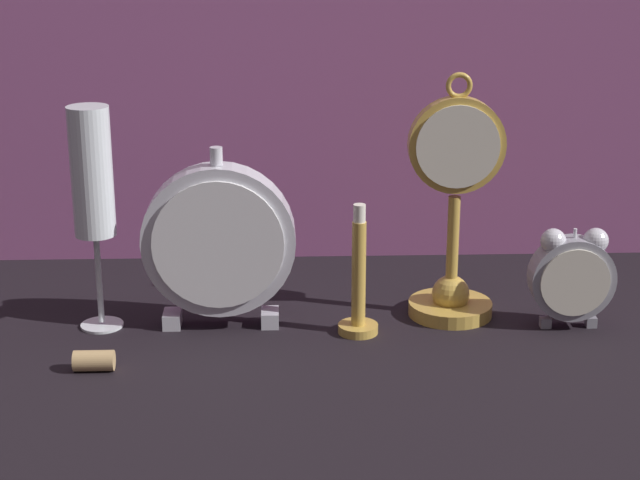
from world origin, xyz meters
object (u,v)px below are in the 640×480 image
at_px(pocket_watch_on_stand, 454,224).
at_px(alarm_clock_twin_bell, 572,274).
at_px(champagne_flute, 92,185).
at_px(mantel_clock_silver, 219,241).
at_px(wine_cork, 94,361).
at_px(brass_candlestick, 359,291).

xyz_separation_m(pocket_watch_on_stand, alarm_clock_twin_bell, (0.13, -0.04, -0.05)).
bearing_deg(champagne_flute, mantel_clock_silver, -1.94).
bearing_deg(wine_cork, pocket_watch_on_stand, 19.48).
relative_size(pocket_watch_on_stand, mantel_clock_silver, 1.36).
xyz_separation_m(mantel_clock_silver, wine_cork, (-0.13, -0.11, -0.09)).
xyz_separation_m(alarm_clock_twin_bell, champagne_flute, (-0.53, 0.02, 0.10)).
distance_m(pocket_watch_on_stand, wine_cork, 0.43).
bearing_deg(alarm_clock_twin_bell, brass_candlestick, -178.45).
height_order(brass_candlestick, wine_cork, brass_candlestick).
distance_m(alarm_clock_twin_bell, brass_candlestick, 0.24).
bearing_deg(pocket_watch_on_stand, alarm_clock_twin_bell, -18.34).
relative_size(pocket_watch_on_stand, brass_candlestick, 1.90).
bearing_deg(pocket_watch_on_stand, wine_cork, -160.52).
distance_m(alarm_clock_twin_bell, mantel_clock_silver, 0.40).
relative_size(mantel_clock_silver, champagne_flute, 0.82).
distance_m(mantel_clock_silver, champagne_flute, 0.15).
distance_m(pocket_watch_on_stand, alarm_clock_twin_bell, 0.14).
xyz_separation_m(alarm_clock_twin_bell, wine_cork, (-0.52, -0.10, -0.05)).
height_order(pocket_watch_on_stand, wine_cork, pocket_watch_on_stand).
distance_m(mantel_clock_silver, wine_cork, 0.19).
bearing_deg(alarm_clock_twin_bell, wine_cork, -169.56).
xyz_separation_m(mantel_clock_silver, champagne_flute, (-0.14, 0.00, 0.07)).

